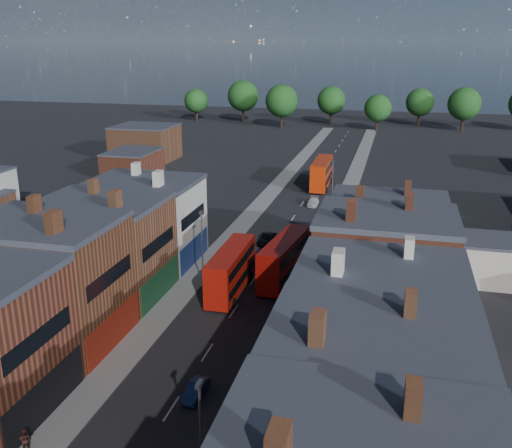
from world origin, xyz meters
The scene contains 14 objects.
pavement_west centered at (-6.50, 50.00, 0.06)m, with size 3.00×200.00×0.12m, color gray.
pavement_east centered at (6.50, 50.00, 0.06)m, with size 3.00×200.00×0.12m, color gray.
terrace_east centered at (14.00, 0.00, 5.75)m, with size 12.00×80.00×11.50m, color brown.
lamp_post_1 centered at (5.20, 0.00, 4.70)m, with size 0.25×0.70×8.12m.
lamp_post_2 centered at (-5.20, 30.00, 4.70)m, with size 0.25×0.70×8.12m.
lamp_post_3 centered at (5.20, 60.00, 4.70)m, with size 0.25×0.70×8.12m.
bus_0 centered at (-1.50, 28.31, 2.54)m, with size 2.82×10.92×4.71m.
bus_1 centered at (3.32, 32.70, 2.59)m, with size 3.90×11.36×4.81m.
bus_2 centered at (1.50, 75.62, 2.73)m, with size 3.09×11.75×5.06m.
car_1 centered at (1.20, 9.79, 0.54)m, with size 1.15×3.30×1.09m, color navy.
car_2 centered at (-1.20, 43.97, 0.63)m, with size 2.10×4.55×1.26m, color black.
car_3 centered at (1.85, 63.53, 0.58)m, with size 1.62×3.98×1.15m, color white.
ped_1 centered at (-7.38, 1.58, 0.89)m, with size 0.75×0.41×1.55m, color #43221B.
ped_3 centered at (6.30, 26.95, 0.90)m, with size 0.91×0.42×1.56m, color #635E55.
Camera 1 is at (14.40, -24.42, 25.15)m, focal length 40.00 mm.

